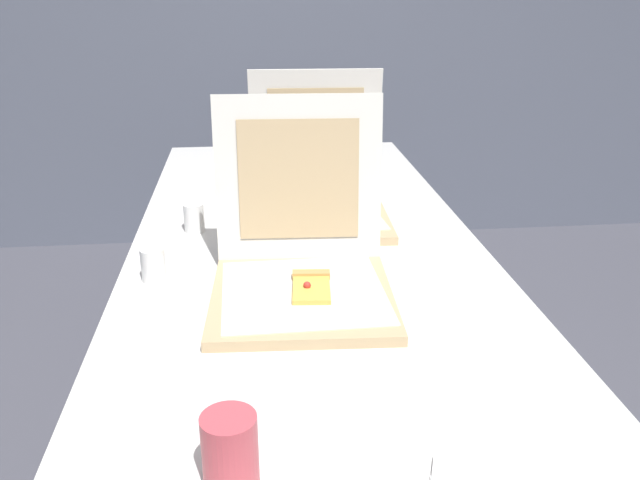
{
  "coord_description": "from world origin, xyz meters",
  "views": [
    {
      "loc": [
        -0.13,
        -1.01,
        1.37
      ],
      "look_at": [
        0.02,
        0.41,
        0.8
      ],
      "focal_mm": 37.41,
      "sensor_mm": 36.0,
      "label": 1
    }
  ],
  "objects_px": {
    "pizza_box_front": "(302,269)",
    "cup_printed_front": "(230,451)",
    "pizza_box_middle": "(318,198)",
    "table": "(306,257)",
    "cup_white_mid": "(194,218)",
    "cup_white_near_center": "(153,265)"
  },
  "relations": [
    {
      "from": "table",
      "to": "pizza_box_front",
      "type": "height_order",
      "value": "pizza_box_front"
    },
    {
      "from": "cup_printed_front",
      "to": "cup_white_mid",
      "type": "bearing_deg",
      "value": 96.74
    },
    {
      "from": "pizza_box_front",
      "to": "pizza_box_middle",
      "type": "xyz_separation_m",
      "value": [
        0.08,
        0.47,
        0.0
      ]
    },
    {
      "from": "table",
      "to": "cup_printed_front",
      "type": "bearing_deg",
      "value": -101.36
    },
    {
      "from": "cup_white_mid",
      "to": "table",
      "type": "bearing_deg",
      "value": -18.16
    },
    {
      "from": "pizza_box_front",
      "to": "cup_white_near_center",
      "type": "relative_size",
      "value": 5.72
    },
    {
      "from": "pizza_box_front",
      "to": "pizza_box_middle",
      "type": "distance_m",
      "value": 0.48
    },
    {
      "from": "pizza_box_front",
      "to": "cup_printed_front",
      "type": "bearing_deg",
      "value": -101.14
    },
    {
      "from": "cup_white_near_center",
      "to": "cup_white_mid",
      "type": "relative_size",
      "value": 1.0
    },
    {
      "from": "table",
      "to": "cup_white_mid",
      "type": "distance_m",
      "value": 0.31
    },
    {
      "from": "pizza_box_front",
      "to": "cup_printed_front",
      "type": "height_order",
      "value": "pizza_box_front"
    },
    {
      "from": "table",
      "to": "pizza_box_middle",
      "type": "bearing_deg",
      "value": 73.6
    },
    {
      "from": "table",
      "to": "pizza_box_front",
      "type": "relative_size",
      "value": 4.82
    },
    {
      "from": "table",
      "to": "pizza_box_middle",
      "type": "distance_m",
      "value": 0.2
    },
    {
      "from": "table",
      "to": "cup_printed_front",
      "type": "relative_size",
      "value": 19.76
    },
    {
      "from": "table",
      "to": "cup_printed_front",
      "type": "xyz_separation_m",
      "value": [
        -0.17,
        -0.87,
        0.1
      ]
    },
    {
      "from": "cup_white_near_center",
      "to": "cup_printed_front",
      "type": "distance_m",
      "value": 0.68
    },
    {
      "from": "table",
      "to": "cup_white_mid",
      "type": "bearing_deg",
      "value": 161.84
    },
    {
      "from": "pizza_box_middle",
      "to": "pizza_box_front",
      "type": "bearing_deg",
      "value": -97.91
    },
    {
      "from": "pizza_box_front",
      "to": "cup_white_near_center",
      "type": "height_order",
      "value": "pizza_box_front"
    },
    {
      "from": "pizza_box_middle",
      "to": "cup_printed_front",
      "type": "bearing_deg",
      "value": -100.05
    },
    {
      "from": "pizza_box_middle",
      "to": "cup_white_near_center",
      "type": "distance_m",
      "value": 0.55
    }
  ]
}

